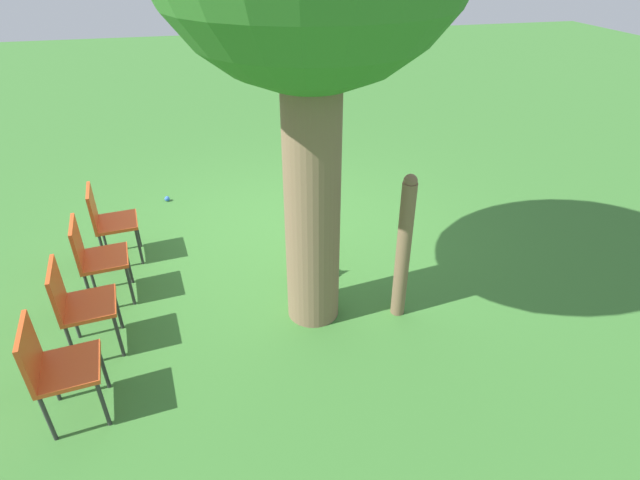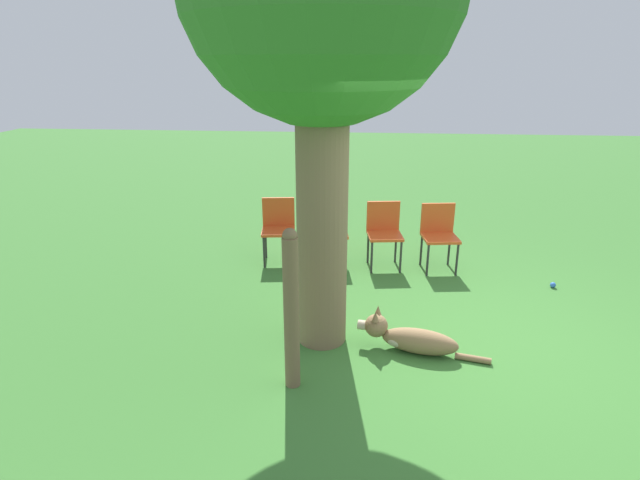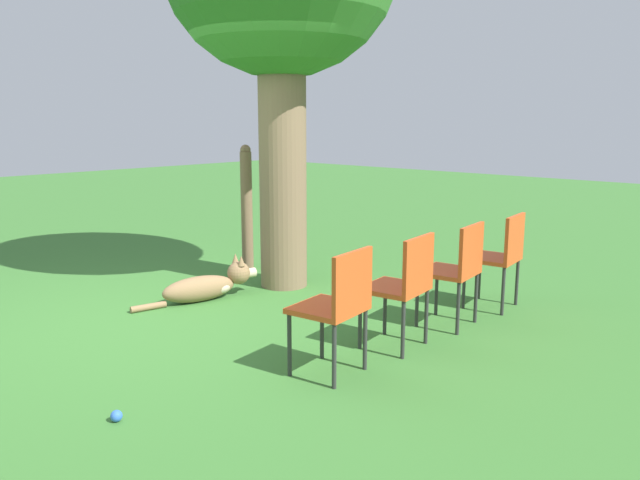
{
  "view_description": "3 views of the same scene",
  "coord_description": "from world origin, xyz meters",
  "views": [
    {
      "loc": [
        0.77,
        5.06,
        3.06
      ],
      "look_at": [
        -0.27,
        0.6,
        0.27
      ],
      "focal_mm": 28.0,
      "sensor_mm": 36.0,
      "label": 1
    },
    {
      "loc": [
        -4.38,
        1.06,
        2.64
      ],
      "look_at": [
        0.04,
        1.45,
        1.03
      ],
      "focal_mm": 28.0,
      "sensor_mm": 36.0,
      "label": 2
    },
    {
      "loc": [
        4.5,
        -2.94,
        1.7
      ],
      "look_at": [
        0.8,
        1.09,
        0.63
      ],
      "focal_mm": 35.0,
      "sensor_mm": 36.0,
      "label": 3
    }
  ],
  "objects": [
    {
      "name": "ground_plane",
      "position": [
        0.0,
        0.0,
        0.0
      ],
      "size": [
        30.0,
        30.0,
        0.0
      ],
      "primitive_type": "plane",
      "color": "#38702D"
    },
    {
      "name": "red_chair_2",
      "position": [
        1.97,
        1.48,
        0.51
      ],
      "size": [
        0.47,
        0.49,
        0.87
      ],
      "rotation": [
        0.0,
        0.0,
        3.27
      ],
      "color": "#D14C1E",
      "rests_on": "ground_plane"
    },
    {
      "name": "red_chair_3",
      "position": [
        2.0,
        2.2,
        0.51
      ],
      "size": [
        0.47,
        0.49,
        0.87
      ],
      "rotation": [
        0.0,
        0.0,
        3.27
      ],
      "color": "#D14C1E",
      "rests_on": "ground_plane"
    },
    {
      "name": "dog",
      "position": [
        -0.17,
        0.59,
        0.14
      ],
      "size": [
        0.42,
        1.24,
        0.4
      ],
      "rotation": [
        0.0,
        0.0,
        1.35
      ],
      "color": "olive",
      "rests_on": "ground_plane"
    },
    {
      "name": "red_chair_0",
      "position": [
        1.91,
        0.06,
        0.51
      ],
      "size": [
        0.47,
        0.49,
        0.87
      ],
      "rotation": [
        0.0,
        0.0,
        3.27
      ],
      "color": "#D14C1E",
      "rests_on": "ground_plane"
    },
    {
      "name": "fence_post",
      "position": [
        -0.79,
        1.62,
        0.72
      ],
      "size": [
        0.13,
        0.13,
        1.42
      ],
      "color": "brown",
      "rests_on": "ground_plane"
    },
    {
      "name": "tennis_ball",
      "position": [
        1.41,
        -1.3,
        0.03
      ],
      "size": [
        0.07,
        0.07,
        0.07
      ],
      "color": "blue",
      "rests_on": "ground_plane"
    },
    {
      "name": "red_chair_1",
      "position": [
        1.94,
        0.77,
        0.51
      ],
      "size": [
        0.47,
        0.49,
        0.87
      ],
      "rotation": [
        0.0,
        0.0,
        3.27
      ],
      "color": "#D14C1E",
      "rests_on": "ground_plane"
    }
  ]
}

